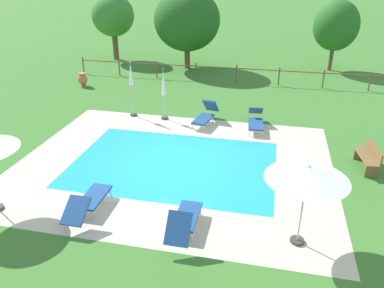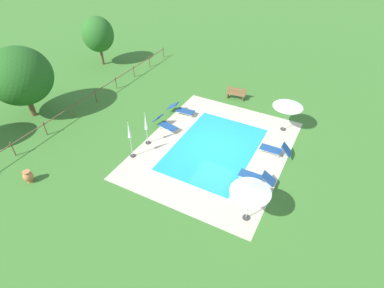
{
  "view_description": "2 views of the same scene",
  "coord_description": "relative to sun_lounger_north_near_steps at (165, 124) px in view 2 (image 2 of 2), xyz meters",
  "views": [
    {
      "loc": [
        3.14,
        -11.2,
        6.36
      ],
      "look_at": [
        0.55,
        0.5,
        0.6
      ],
      "focal_mm": 35.01,
      "sensor_mm": 36.0,
      "label": 1
    },
    {
      "loc": [
        -14.32,
        -5.99,
        12.54
      ],
      "look_at": [
        -1.39,
        0.87,
        1.02
      ],
      "focal_mm": 29.21,
      "sensor_mm": 36.0,
      "label": 2
    }
  ],
  "objects": [
    {
      "name": "sun_lounger_north_near_steps",
      "position": [
        0.0,
        0.0,
        0.0
      ],
      "size": [
        0.93,
        1.97,
        0.96
      ],
      "color": "navy",
      "rests_on": "ground"
    },
    {
      "name": "patio_umbrella_closed_row_west",
      "position": [
        -3.44,
        0.25,
        1.26
      ],
      "size": [
        0.32,
        0.32,
        2.54
      ],
      "color": "#383838",
      "rests_on": "ground"
    },
    {
      "name": "sun_lounger_north_mid",
      "position": [
        -1.99,
        -7.15,
        -0.03
      ],
      "size": [
        0.6,
        2.03,
        0.79
      ],
      "color": "navy",
      "rests_on": "ground"
    },
    {
      "name": "tree_centre",
      "position": [
        -3.03,
        9.49,
        2.72
      ],
      "size": [
        4.28,
        4.28,
        5.08
      ],
      "color": "brown",
      "rests_on": "ground"
    },
    {
      "name": "pool_deck_paving",
      "position": [
        -0.4,
        -3.89,
        -0.39
      ],
      "size": [
        10.94,
        8.76,
        0.01
      ],
      "primitive_type": "cube",
      "color": "beige",
      "rests_on": "ground"
    },
    {
      "name": "patio_umbrella_closed_row_mid_west",
      "position": [
        -1.91,
        0.17,
        1.05
      ],
      "size": [
        0.32,
        0.32,
        2.34
      ],
      "color": "#383838",
      "rests_on": "ground"
    },
    {
      "name": "sun_lounger_north_end",
      "position": [
        0.85,
        -7.44,
        -0.0
      ],
      "size": [
        0.6,
        1.91,
        0.94
      ],
      "color": "navy",
      "rests_on": "ground"
    },
    {
      "name": "swimming_pool_water",
      "position": [
        -0.4,
        -3.89,
        -0.38
      ],
      "size": [
        7.07,
        4.89,
        0.01
      ],
      "primitive_type": "cube",
      "color": "#23A8C1",
      "rests_on": "ground"
    },
    {
      "name": "wooden_bench_lawn_side",
      "position": [
        6.18,
        -2.73,
        0.08
      ],
      "size": [
        0.61,
        1.54,
        0.87
      ],
      "color": "brown",
      "rests_on": "ground"
    },
    {
      "name": "patio_umbrella_open_foreground",
      "position": [
        3.72,
        -7.21,
        1.62
      ],
      "size": [
        1.97,
        1.97,
        2.24
      ],
      "color": "#383838",
      "rests_on": "ground"
    },
    {
      "name": "patio_umbrella_open_by_bench",
      "position": [
        -4.67,
        -7.6,
        1.67
      ],
      "size": [
        1.95,
        1.95,
        2.29
      ],
      "color": "#383838",
      "rests_on": "ground"
    },
    {
      "name": "sun_lounger_north_far",
      "position": [
        2.19,
        -0.05,
        -0.02
      ],
      "size": [
        0.76,
        2.07,
        0.8
      ],
      "color": "navy",
      "rests_on": "ground"
    },
    {
      "name": "terracotta_urn_near_fence",
      "position": [
        -7.94,
        4.04,
        0.02
      ],
      "size": [
        0.54,
        0.54,
        0.77
      ],
      "color": "#C67547",
      "rests_on": "ground"
    },
    {
      "name": "pool_coping_rim",
      "position": [
        -0.4,
        -3.89,
        -0.38
      ],
      "size": [
        7.55,
        5.37,
        0.01
      ],
      "color": "beige",
      "rests_on": "ground"
    },
    {
      "name": "ground_plane",
      "position": [
        -0.4,
        -3.89,
        -0.39
      ],
      "size": [
        160.0,
        160.0,
        0.0
      ],
      "primitive_type": "plane",
      "color": "#3D752D"
    },
    {
      "name": "perimeter_fence",
      "position": [
        0.61,
        6.72,
        0.28
      ],
      "size": [
        19.82,
        0.08,
        1.05
      ],
      "color": "brown",
      "rests_on": "ground"
    },
    {
      "name": "tree_far_west",
      "position": [
        6.36,
        10.97,
        2.47
      ],
      "size": [
        2.85,
        2.85,
        4.44
      ],
      "color": "brown",
      "rests_on": "ground"
    }
  ]
}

